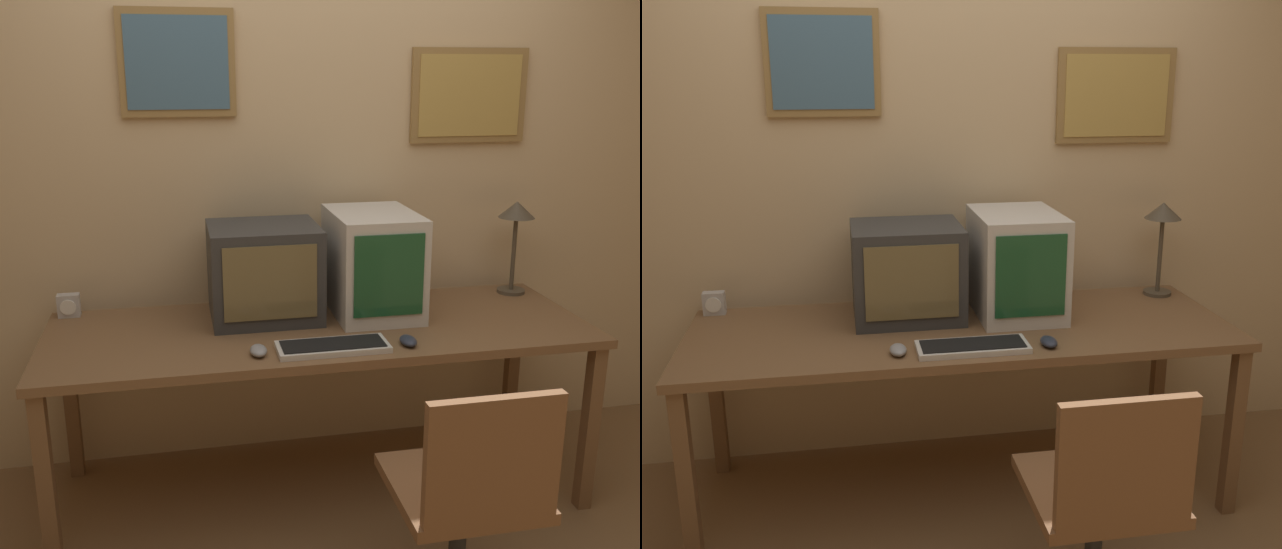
% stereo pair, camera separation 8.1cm
% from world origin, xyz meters
% --- Properties ---
extents(wall_back, '(8.00, 0.08, 2.60)m').
position_xyz_m(wall_back, '(0.00, 1.25, 1.31)').
color(wall_back, '#D1B284').
rests_on(wall_back, ground_plane).
extents(desk, '(2.19, 0.79, 0.76)m').
position_xyz_m(desk, '(0.00, 0.77, 0.69)').
color(desk, brown).
rests_on(desk, ground_plane).
extents(monitor_left, '(0.45, 0.40, 0.39)m').
position_xyz_m(monitor_left, '(-0.20, 0.94, 0.95)').
color(monitor_left, '#333333').
rests_on(monitor_left, desk).
extents(monitor_right, '(0.35, 0.48, 0.44)m').
position_xyz_m(monitor_right, '(0.26, 0.91, 0.97)').
color(monitor_right, beige).
rests_on(monitor_right, desk).
extents(keyboard_main, '(0.42, 0.16, 0.03)m').
position_xyz_m(keyboard_main, '(-0.01, 0.51, 0.77)').
color(keyboard_main, beige).
rests_on(keyboard_main, desk).
extents(mouse_near_keyboard, '(0.06, 0.10, 0.03)m').
position_xyz_m(mouse_near_keyboard, '(0.28, 0.50, 0.77)').
color(mouse_near_keyboard, '#282D3D').
rests_on(mouse_near_keyboard, desk).
extents(mouse_far_corner, '(0.06, 0.10, 0.04)m').
position_xyz_m(mouse_far_corner, '(-0.28, 0.51, 0.78)').
color(mouse_far_corner, gray).
rests_on(mouse_far_corner, desk).
extents(desk_clock, '(0.09, 0.05, 0.10)m').
position_xyz_m(desk_clock, '(-1.01, 1.10, 0.81)').
color(desk_clock, '#B7B2AD').
rests_on(desk_clock, desk).
extents(desk_lamp, '(0.16, 0.16, 0.43)m').
position_xyz_m(desk_lamp, '(0.97, 1.04, 1.10)').
color(desk_lamp, '#4C4233').
rests_on(desk_lamp, desk).
extents(office_chair, '(0.47, 0.47, 0.89)m').
position_xyz_m(office_chair, '(0.29, -0.10, 0.40)').
color(office_chair, black).
rests_on(office_chair, ground_plane).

